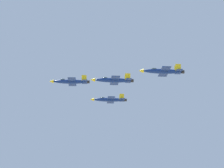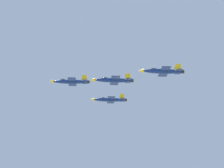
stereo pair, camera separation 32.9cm
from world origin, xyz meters
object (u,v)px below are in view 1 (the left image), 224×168
(jet_lead, at_px, (70,81))
(jet_left_wingman, at_px, (113,80))
(jet_right_wingman, at_px, (109,100))
(jet_left_outer, at_px, (162,71))

(jet_lead, distance_m, jet_left_wingman, 21.78)
(jet_right_wingman, height_order, jet_left_outer, jet_right_wingman)
(jet_lead, distance_m, jet_right_wingman, 21.57)
(jet_lead, bearing_deg, jet_left_wingman, 140.53)
(jet_right_wingman, bearing_deg, jet_lead, 40.58)
(jet_left_wingman, xyz_separation_m, jet_right_wingman, (4.44, 27.34, 1.30))
(jet_right_wingman, xyz_separation_m, jet_left_outer, (9.43, -43.62, -2.79))
(jet_right_wingman, bearing_deg, jet_left_wingman, 90.21)
(jet_lead, bearing_deg, jet_right_wingman, -138.74)
(jet_lead, distance_m, jet_left_outer, 43.14)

